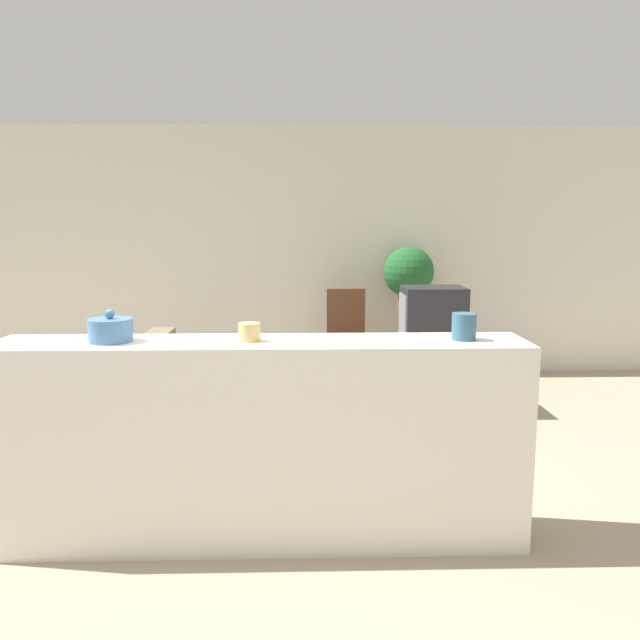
% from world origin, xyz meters
% --- Properties ---
extents(ground_plane, '(14.00, 14.00, 0.00)m').
position_xyz_m(ground_plane, '(0.00, 0.00, 0.00)').
color(ground_plane, tan).
extents(wall_back, '(9.00, 0.06, 2.70)m').
position_xyz_m(wall_back, '(0.00, 3.43, 1.35)').
color(wall_back, silver).
rests_on(wall_back, ground_plane).
extents(couch, '(0.94, 1.63, 0.75)m').
position_xyz_m(couch, '(-0.70, 1.24, 0.26)').
color(couch, '#847051').
rests_on(couch, ground_plane).
extents(tv_stand, '(0.71, 0.46, 0.52)m').
position_xyz_m(tv_stand, '(1.37, 1.98, 0.26)').
color(tv_stand, brown).
rests_on(tv_stand, ground_plane).
extents(television, '(0.55, 0.43, 0.60)m').
position_xyz_m(television, '(1.36, 1.98, 0.82)').
color(television, '#232328').
rests_on(television, tv_stand).
extents(wooden_chair, '(0.44, 0.44, 1.00)m').
position_xyz_m(wooden_chair, '(0.66, 2.81, 0.54)').
color(wooden_chair, brown).
rests_on(wooden_chair, ground_plane).
extents(plant_stand, '(0.19, 0.19, 0.76)m').
position_xyz_m(plant_stand, '(1.33, 3.11, 0.38)').
color(plant_stand, brown).
rests_on(plant_stand, ground_plane).
extents(potted_plant, '(0.53, 0.53, 0.67)m').
position_xyz_m(potted_plant, '(1.33, 3.11, 1.14)').
color(potted_plant, '#8E5B3D').
rests_on(potted_plant, plant_stand).
extents(foreground_counter, '(2.72, 0.44, 1.08)m').
position_xyz_m(foreground_counter, '(0.00, -0.31, 0.54)').
color(foreground_counter, white).
rests_on(foreground_counter, ground_plane).
extents(decorative_bowl, '(0.22, 0.22, 0.17)m').
position_xyz_m(decorative_bowl, '(-0.76, -0.31, 1.14)').
color(decorative_bowl, '#4C7AAD').
rests_on(decorative_bowl, foreground_counter).
extents(candle_jar, '(0.11, 0.11, 0.09)m').
position_xyz_m(candle_jar, '(-0.06, -0.31, 1.12)').
color(candle_jar, tan).
rests_on(candle_jar, foreground_counter).
extents(coffee_tin, '(0.12, 0.12, 0.14)m').
position_xyz_m(coffee_tin, '(1.04, -0.31, 1.15)').
color(coffee_tin, '#335B75').
rests_on(coffee_tin, foreground_counter).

